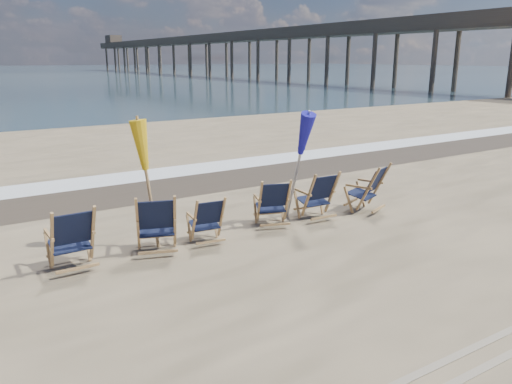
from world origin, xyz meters
TOP-DOWN VIEW (x-y plane):
  - surf_foam at (0.00, 8.30)m, footprint 200.00×1.40m
  - wet_sand_strip at (0.00, 6.80)m, footprint 200.00×2.60m
  - tire_tracks at (0.00, -2.80)m, footprint 80.00×1.30m
  - beach_chair_0 at (-2.87, 2.43)m, footprint 0.71×0.80m
  - beach_chair_1 at (-1.55, 2.30)m, footprint 0.92×0.97m
  - beach_chair_2 at (-0.62, 2.36)m, footprint 0.66×0.72m
  - beach_chair_3 at (0.90, 2.46)m, footprint 0.85×0.90m
  - beach_chair_4 at (1.99, 2.40)m, footprint 0.72×0.80m
  - beach_chair_5 at (3.29, 2.36)m, footprint 0.93×0.98m
  - umbrella_yellow at (-1.78, 2.84)m, footprint 0.30×0.30m
  - umbrella_blue at (1.24, 2.66)m, footprint 0.30×0.30m
  - fishing_pier at (38.00, 74.00)m, footprint 4.40×140.00m

SIDE VIEW (x-z plane):
  - wet_sand_strip at x=0.00m, z-range 0.00..0.00m
  - surf_foam at x=0.00m, z-range 0.00..0.01m
  - tire_tracks at x=0.00m, z-range 0.00..0.01m
  - beach_chair_2 at x=-0.62m, z-range 0.00..0.91m
  - beach_chair_3 at x=0.90m, z-range 0.00..1.01m
  - beach_chair_4 at x=1.99m, z-range 0.00..1.05m
  - beach_chair_5 at x=3.29m, z-range 0.00..1.08m
  - beach_chair_0 at x=-2.87m, z-range 0.00..1.09m
  - beach_chair_1 at x=-1.55m, z-range 0.00..1.09m
  - umbrella_yellow at x=-1.78m, z-range 0.59..2.82m
  - umbrella_blue at x=1.24m, z-range 0.65..3.01m
  - fishing_pier at x=38.00m, z-range 0.00..9.30m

